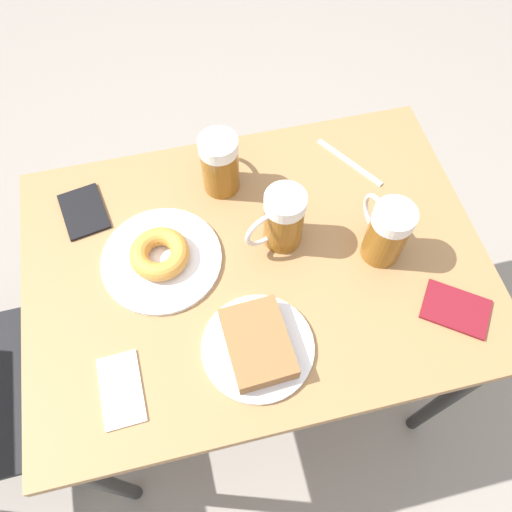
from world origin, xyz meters
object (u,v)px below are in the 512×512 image
(plate_with_donut, at_px, (161,257))
(napkin_folded, at_px, (121,389))
(beer_mug_center, at_px, (282,220))
(fork, at_px, (349,162))
(beer_mug_right, at_px, (219,163))
(passport_near_edge, at_px, (84,211))
(plate_with_cake, at_px, (258,345))
(passport_far_edge, at_px, (456,309))
(beer_mug_left, at_px, (386,232))

(plate_with_donut, height_order, napkin_folded, plate_with_donut)
(beer_mug_center, relative_size, fork, 0.89)
(beer_mug_right, height_order, passport_near_edge, beer_mug_right)
(plate_with_cake, height_order, passport_near_edge, plate_with_cake)
(plate_with_donut, distance_m, beer_mug_center, 0.26)
(napkin_folded, xyz_separation_m, passport_far_edge, (0.01, -0.65, 0.00))
(plate_with_cake, bearing_deg, passport_far_edge, -91.83)
(plate_with_cake, relative_size, passport_far_edge, 1.38)
(beer_mug_right, xyz_separation_m, passport_near_edge, (-0.01, 0.31, -0.07))
(fork, height_order, passport_far_edge, passport_far_edge)
(napkin_folded, height_order, fork, same)
(beer_mug_left, xyz_separation_m, passport_near_edge, (0.24, 0.59, -0.07))
(beer_mug_left, relative_size, beer_mug_center, 1.00)
(beer_mug_right, distance_m, napkin_folded, 0.50)
(passport_far_edge, bearing_deg, plate_with_cake, 88.17)
(beer_mug_center, xyz_separation_m, beer_mug_right, (0.17, 0.09, 0.00))
(plate_with_cake, distance_m, passport_near_edge, 0.49)
(beer_mug_center, relative_size, passport_far_edge, 0.95)
(plate_with_donut, xyz_separation_m, beer_mug_right, (0.17, -0.16, 0.06))
(plate_with_cake, relative_size, plate_with_donut, 0.86)
(fork, relative_size, passport_far_edge, 1.07)
(plate_with_donut, height_order, beer_mug_center, beer_mug_center)
(beer_mug_center, bearing_deg, passport_far_edge, -128.88)
(beer_mug_center, distance_m, fork, 0.27)
(plate_with_cake, distance_m, passport_far_edge, 0.40)
(beer_mug_left, xyz_separation_m, passport_far_edge, (-0.16, -0.10, -0.07))
(passport_far_edge, bearing_deg, beer_mug_right, 43.60)
(beer_mug_left, height_order, fork, beer_mug_left)
(passport_near_edge, xyz_separation_m, passport_far_edge, (-0.40, -0.69, 0.00))
(napkin_folded, relative_size, fork, 0.83)
(napkin_folded, distance_m, passport_far_edge, 0.65)
(beer_mug_center, bearing_deg, plate_with_cake, 155.23)
(beer_mug_left, distance_m, beer_mug_center, 0.21)
(plate_with_donut, relative_size, beer_mug_center, 1.70)
(beer_mug_center, relative_size, passport_near_edge, 1.04)
(plate_with_cake, bearing_deg, fork, -38.73)
(napkin_folded, relative_size, passport_far_edge, 0.89)
(fork, bearing_deg, passport_far_edge, -167.74)
(beer_mug_left, relative_size, fork, 0.89)
(beer_mug_right, xyz_separation_m, passport_far_edge, (-0.41, -0.39, -0.07))
(napkin_folded, bearing_deg, beer_mug_center, -56.11)
(plate_with_donut, relative_size, beer_mug_left, 1.70)
(beer_mug_right, xyz_separation_m, fork, (-0.01, -0.30, -0.07))
(passport_far_edge, bearing_deg, beer_mug_center, 51.12)
(passport_near_edge, bearing_deg, beer_mug_right, -88.72)
(plate_with_cake, distance_m, plate_with_donut, 0.27)
(plate_with_donut, relative_size, napkin_folded, 1.82)
(plate_with_donut, bearing_deg, beer_mug_left, -100.10)
(fork, xyz_separation_m, passport_far_edge, (-0.40, -0.09, 0.00))
(beer_mug_right, relative_size, passport_far_edge, 0.95)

